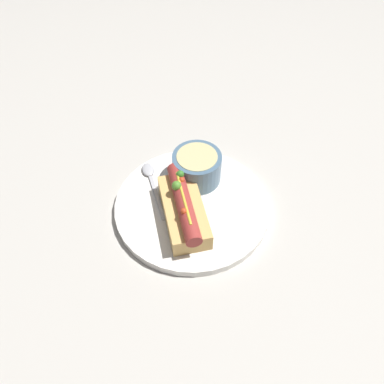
# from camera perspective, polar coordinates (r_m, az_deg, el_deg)

# --- Properties ---
(ground_plane) EXTENTS (4.00, 4.00, 0.00)m
(ground_plane) POSITION_cam_1_polar(r_m,az_deg,el_deg) (0.73, 0.00, -2.48)
(ground_plane) COLOR #BCB7AD
(dinner_plate) EXTENTS (0.30, 0.30, 0.02)m
(dinner_plate) POSITION_cam_1_polar(r_m,az_deg,el_deg) (0.72, 0.00, -2.10)
(dinner_plate) COLOR white
(dinner_plate) RESTS_ON ground_plane
(hot_dog) EXTENTS (0.17, 0.15, 0.07)m
(hot_dog) POSITION_cam_1_polar(r_m,az_deg,el_deg) (0.67, -1.28, -2.55)
(hot_dog) COLOR #DBAD60
(hot_dog) RESTS_ON dinner_plate
(soup_bowl) EXTENTS (0.10, 0.10, 0.06)m
(soup_bowl) POSITION_cam_1_polar(r_m,az_deg,el_deg) (0.74, 0.75, 3.92)
(soup_bowl) COLOR slate
(soup_bowl) RESTS_ON dinner_plate
(spoon) EXTENTS (0.14, 0.09, 0.01)m
(spoon) POSITION_cam_1_polar(r_m,az_deg,el_deg) (0.76, -6.28, 2.24)
(spoon) COLOR #B7B7BC
(spoon) RESTS_ON dinner_plate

